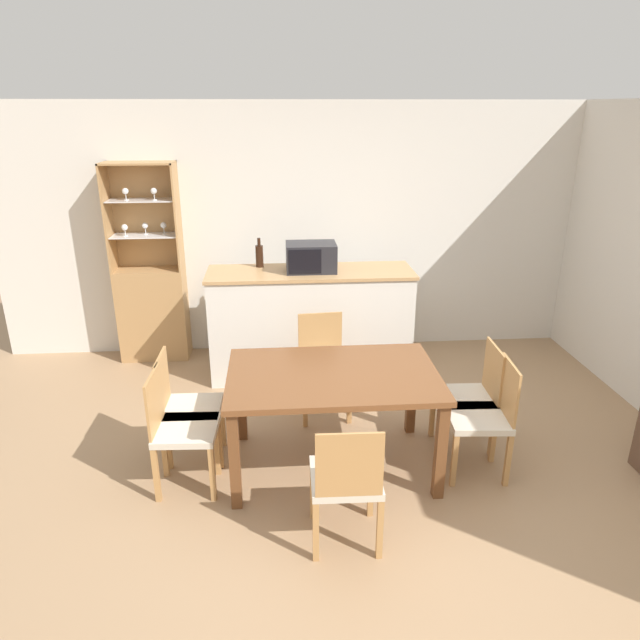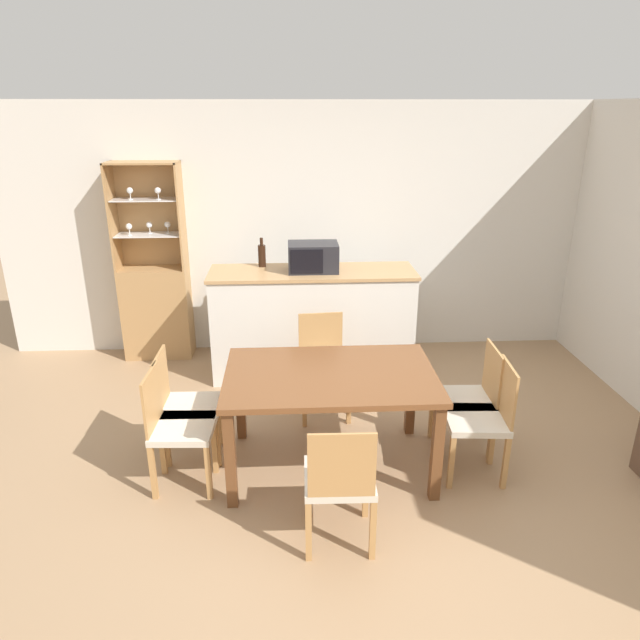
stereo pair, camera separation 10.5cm
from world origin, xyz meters
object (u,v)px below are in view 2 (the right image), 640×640
(dining_chair_side_right_far, at_px, (469,399))
(dining_chair_side_left_near, at_px, (178,427))
(dining_chair_side_right_near, at_px, (482,419))
(microwave, at_px, (313,257))
(wine_bottle, at_px, (262,255))
(dining_chair_side_left_far, at_px, (185,406))
(display_cabinet, at_px, (156,299))
(dining_table, at_px, (330,385))
(dining_chair_head_far, at_px, (323,365))
(dining_chair_head_near, at_px, (340,481))

(dining_chair_side_right_far, bearing_deg, dining_chair_side_left_near, 99.99)
(dining_chair_side_right_near, distance_m, dining_chair_side_right_far, 0.29)
(microwave, relative_size, wine_bottle, 1.65)
(dining_chair_side_left_far, bearing_deg, microwave, 146.39)
(dining_chair_side_right_far, relative_size, microwave, 1.85)
(display_cabinet, relative_size, dining_chair_side_left_far, 2.34)
(wine_bottle, bearing_deg, dining_table, -73.21)
(dining_table, bearing_deg, display_cabinet, 128.11)
(dining_chair_side_left_near, distance_m, wine_bottle, 2.10)
(dining_chair_side_right_far, bearing_deg, wine_bottle, 46.71)
(dining_chair_side_left_far, relative_size, dining_chair_side_right_near, 1.00)
(dining_chair_side_left_near, relative_size, dining_chair_side_right_far, 1.00)
(display_cabinet, height_order, dining_chair_head_far, display_cabinet)
(dining_chair_head_far, bearing_deg, display_cabinet, -43.02)
(dining_chair_side_right_far, bearing_deg, dining_chair_side_left_far, 92.25)
(dining_table, bearing_deg, dining_chair_side_left_near, -172.34)
(dining_chair_side_left_far, bearing_deg, dining_table, 83.47)
(dining_chair_head_near, xyz_separation_m, microwave, (-0.05, 2.38, 0.74))
(dining_chair_side_left_far, relative_size, microwave, 1.85)
(dining_chair_side_right_near, relative_size, dining_chair_side_left_near, 1.00)
(dining_table, xyz_separation_m, dining_chair_side_right_near, (1.05, -0.15, -0.22))
(dining_chair_side_right_near, height_order, dining_chair_side_left_near, same)
(dining_chair_side_right_far, height_order, wine_bottle, wine_bottle)
(dining_chair_side_right_near, xyz_separation_m, dining_chair_head_far, (-1.06, 0.94, 0.00))
(dining_chair_side_right_far, bearing_deg, microwave, 39.79)
(dining_chair_side_left_far, xyz_separation_m, dining_chair_side_left_near, (0.00, -0.29, 0.00))
(dining_table, xyz_separation_m, wine_bottle, (-0.53, 1.76, 0.50))
(display_cabinet, bearing_deg, microwave, -18.19)
(dining_chair_head_far, height_order, dining_chair_side_right_far, same)
(dining_chair_head_far, bearing_deg, dining_table, 85.71)
(dining_chair_side_right_near, bearing_deg, dining_chair_side_left_far, 86.43)
(dining_chair_side_right_near, bearing_deg, display_cabinet, 54.51)
(display_cabinet, bearing_deg, dining_chair_side_right_far, -36.00)
(dining_chair_side_right_near, distance_m, microwave, 2.18)
(display_cabinet, xyz_separation_m, dining_chair_side_left_far, (0.60, -1.96, -0.18))
(display_cabinet, height_order, dining_chair_head_near, display_cabinet)
(display_cabinet, relative_size, dining_chair_side_right_near, 2.34)
(microwave, bearing_deg, dining_chair_side_left_near, -120.18)
(dining_chair_head_near, bearing_deg, wine_bottle, 103.00)
(display_cabinet, distance_m, dining_chair_side_right_near, 3.52)
(dining_chair_side_right_far, bearing_deg, dining_table, 100.00)
(dining_chair_head_far, bearing_deg, dining_chair_side_left_far, 27.32)
(dining_chair_side_left_far, distance_m, dining_chair_head_near, 1.41)
(dining_table, height_order, dining_chair_head_near, dining_chair_head_near)
(display_cabinet, distance_m, microwave, 1.77)
(dining_chair_head_near, xyz_separation_m, wine_bottle, (-0.53, 2.55, 0.72))
(microwave, bearing_deg, dining_chair_head_near, -88.81)
(dining_table, height_order, microwave, microwave)
(dining_chair_side_left_far, xyz_separation_m, dining_chair_side_right_near, (2.10, -0.29, 0.00))
(dining_chair_side_right_near, xyz_separation_m, dining_chair_head_near, (-1.05, -0.65, 0.00))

